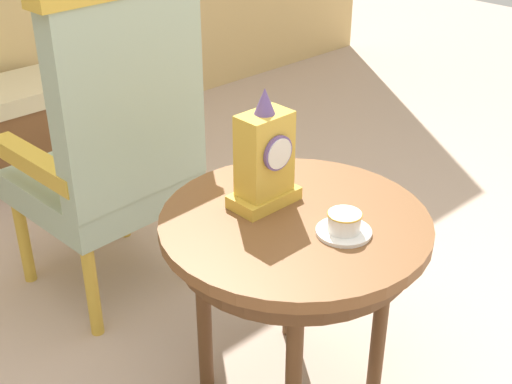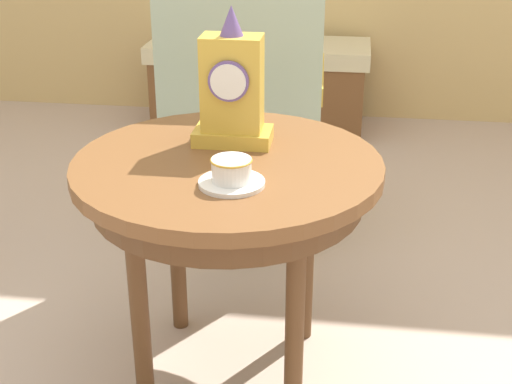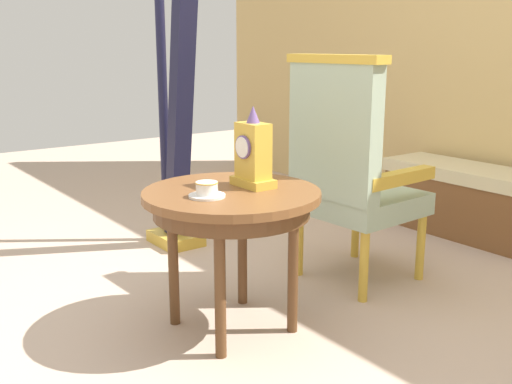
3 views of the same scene
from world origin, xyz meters
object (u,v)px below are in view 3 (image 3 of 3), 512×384
at_px(mantel_clock, 253,155).
at_px(armchair, 349,168).
at_px(teacup_left, 207,190).
at_px(window_bench, 468,200).
at_px(side_table, 232,207).
at_px(harp, 175,133).

bearing_deg(mantel_clock, armchair, 96.56).
relative_size(teacup_left, window_bench, 0.13).
xyz_separation_m(side_table, armchair, (-0.08, 0.75, 0.06)).
xyz_separation_m(armchair, harp, (-1.02, -0.39, 0.09)).
xyz_separation_m(teacup_left, mantel_clock, (-0.04, 0.25, 0.11)).
bearing_deg(teacup_left, armchair, 97.22).
bearing_deg(armchair, harp, -158.89).
bearing_deg(window_bench, side_table, -84.56).
relative_size(side_table, window_bench, 0.67).
relative_size(mantel_clock, harp, 0.20).
height_order(armchair, harp, harp).
height_order(side_table, window_bench, side_table).
relative_size(teacup_left, armchair, 0.13).
xyz_separation_m(teacup_left, harp, (-1.13, 0.50, 0.05)).
bearing_deg(mantel_clock, harp, 167.27).
relative_size(side_table, harp, 0.43).
relative_size(side_table, teacup_left, 5.07).
distance_m(teacup_left, window_bench, 2.13).
bearing_deg(side_table, armchair, 96.00).
xyz_separation_m(mantel_clock, armchair, (-0.07, 0.64, -0.15)).
xyz_separation_m(harp, window_bench, (0.91, 1.58, -0.46)).
bearing_deg(armchair, mantel_clock, -83.44).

